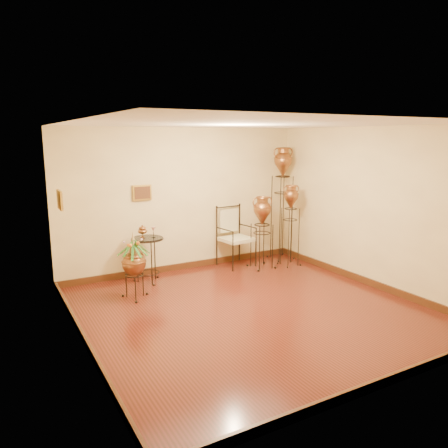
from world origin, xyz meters
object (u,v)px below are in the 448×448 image
planter_urn (134,261)px  armchair (236,237)px  amphora_mid (290,225)px  side_table (148,259)px  amphora_tall (282,202)px

planter_urn → armchair: armchair is taller
planter_urn → armchair: (2.41, 0.80, -0.03)m
amphora_mid → armchair: (-0.99, 0.49, -0.24)m
amphora_mid → side_table: size_ratio=1.61×
planter_urn → side_table: (0.47, 0.69, -0.21)m
armchair → side_table: bearing=176.0°
amphora_tall → amphora_mid: size_ratio=1.44×
amphora_tall → planter_urn: amphora_tall is taller
amphora_mid → side_table: (-2.93, 0.39, -0.42)m
amphora_mid → armchair: bearing=153.6°
amphora_tall → planter_urn: size_ratio=2.11×
amphora_mid → planter_urn: size_ratio=1.46×
armchair → amphora_mid: bearing=-33.4°
amphora_mid → planter_urn: (-3.41, -0.31, -0.21)m
planter_urn → armchair: 2.54m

